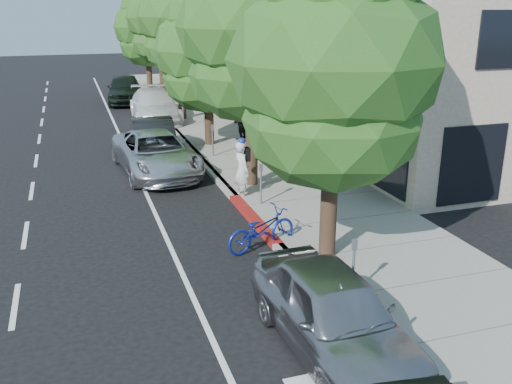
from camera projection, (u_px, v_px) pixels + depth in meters
name	position (u px, v px, depth m)	size (l,w,h in m)	color
ground	(265.00, 234.00, 15.49)	(120.00, 120.00, 0.00)	black
sidewalk	(255.00, 154.00, 23.35)	(4.60, 56.00, 0.15)	gray
curb	(200.00, 159.00, 22.67)	(0.30, 56.00, 0.15)	#9E998E
curb_red_segment	(254.00, 219.00, 16.36)	(0.32, 4.00, 0.15)	maroon
storefront_building	(320.00, 47.00, 33.43)	(10.00, 36.00, 7.00)	beige
street_tree_0	(335.00, 65.00, 12.46)	(4.84, 4.84, 7.65)	black
street_tree_1	(251.00, 31.00, 17.72)	(4.77, 4.77, 8.24)	black
street_tree_2	(207.00, 51.00, 23.47)	(4.50, 4.50, 6.72)	black
street_tree_3	(179.00, 19.00, 28.53)	(4.28, 4.28, 8.13)	black
street_tree_4	(160.00, 20.00, 34.00)	(4.10, 4.10, 7.84)	black
street_tree_5	(147.00, 28.00, 39.63)	(4.63, 4.63, 7.02)	black
cyclist	(242.00, 171.00, 17.96)	(0.69, 0.45, 1.89)	silver
bicycle	(261.00, 229.00, 14.42)	(0.71, 2.03, 1.07)	navy
silver_suv	(156.00, 153.00, 20.78)	(2.50, 5.42, 1.51)	silver
dark_sedan	(154.00, 139.00, 22.87)	(1.62, 4.65, 1.53)	black
white_pickup	(155.00, 106.00, 29.80)	(2.32, 5.70, 1.65)	white
dark_suv_far	(125.00, 89.00, 35.40)	(2.05, 5.08, 1.73)	black
near_car_a	(333.00, 313.00, 10.10)	(1.81, 4.50, 1.53)	#9B9B9F
pedestrian	(239.00, 122.00, 25.35)	(0.76, 0.59, 1.56)	black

